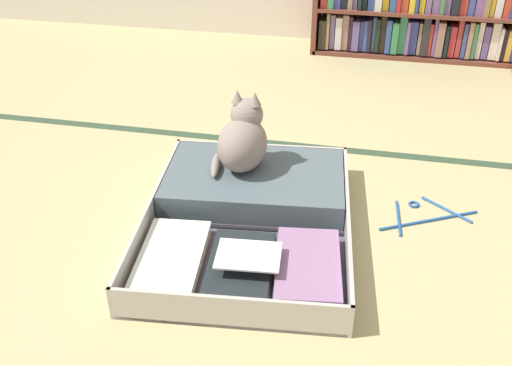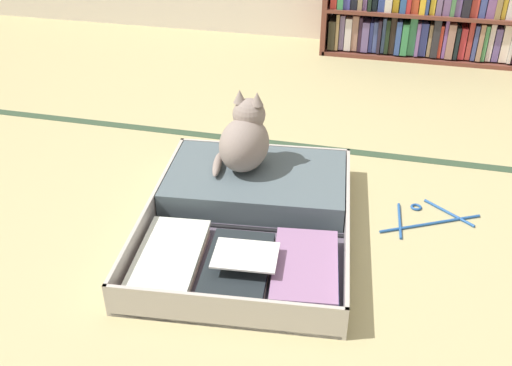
% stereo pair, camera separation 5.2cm
% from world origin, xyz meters
% --- Properties ---
extents(ground_plane, '(10.00, 10.00, 0.00)m').
position_xyz_m(ground_plane, '(0.00, 0.00, 0.00)').
color(ground_plane, tan).
extents(tatami_border, '(4.80, 0.05, 0.00)m').
position_xyz_m(tatami_border, '(0.00, 0.90, 0.00)').
color(tatami_border, '#324832').
rests_on(tatami_border, ground_plane).
extents(open_suitcase, '(0.77, 0.97, 0.11)m').
position_xyz_m(open_suitcase, '(-0.08, 0.31, 0.05)').
color(open_suitcase, '#BCB3AA').
rests_on(open_suitcase, ground_plane).
extents(black_cat, '(0.23, 0.25, 0.29)m').
position_xyz_m(black_cat, '(-0.15, 0.49, 0.22)').
color(black_cat, gray).
rests_on(black_cat, open_suitcase).
extents(clothes_hanger, '(0.35, 0.27, 0.01)m').
position_xyz_m(clothes_hanger, '(0.52, 0.46, 0.01)').
color(clothes_hanger, '#22539A').
rests_on(clothes_hanger, ground_plane).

